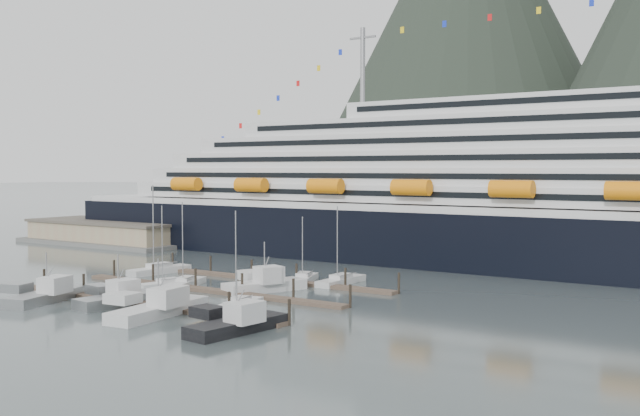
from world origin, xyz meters
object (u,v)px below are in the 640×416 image
(sailboat_c, at_px, (186,284))
(trawler_d, at_px, (236,324))
(trawler_b, at_px, (118,298))
(trawler_c, at_px, (157,308))
(sailboat_f, at_px, (304,279))
(trawler_a, at_px, (46,295))
(sailboat_g, at_px, (341,281))
(sailboat_h, at_px, (239,305))
(cruise_ship, at_px, (558,201))
(sailboat_e, at_px, (159,271))
(trawler_e, at_px, (264,284))
(sailboat_b, at_px, (168,285))
(warehouse, at_px, (111,234))

(sailboat_c, bearing_deg, trawler_d, -144.22)
(trawler_b, distance_m, trawler_c, 9.55)
(sailboat_f, xyz_separation_m, trawler_a, (-18.44, -33.50, 0.52))
(sailboat_g, height_order, sailboat_h, sailboat_h)
(cruise_ship, distance_m, trawler_b, 76.79)
(sailboat_h, distance_m, trawler_c, 10.53)
(trawler_b, bearing_deg, sailboat_c, 20.42)
(trawler_d, bearing_deg, trawler_c, 89.18)
(sailboat_e, distance_m, sailboat_h, 36.04)
(cruise_ship, bearing_deg, trawler_e, -121.21)
(sailboat_g, relative_size, trawler_c, 0.82)
(sailboat_b, relative_size, sailboat_e, 0.81)
(sailboat_b, relative_size, trawler_a, 0.92)
(sailboat_f, bearing_deg, sailboat_h, 173.81)
(trawler_a, relative_size, trawler_d, 1.08)
(warehouse, bearing_deg, trawler_a, -46.04)
(trawler_e, bearing_deg, warehouse, 87.19)
(sailboat_g, bearing_deg, trawler_d, -165.63)
(cruise_ship, bearing_deg, trawler_d, -101.10)
(warehouse, relative_size, sailboat_g, 3.67)
(sailboat_c, distance_m, trawler_d, 33.48)
(sailboat_f, relative_size, trawler_a, 0.78)
(sailboat_g, bearing_deg, cruise_ship, -32.90)
(sailboat_e, height_order, trawler_b, sailboat_e)
(cruise_ship, height_order, sailboat_e, cruise_ship)
(trawler_a, bearing_deg, sailboat_h, -81.65)
(sailboat_h, xyz_separation_m, trawler_a, (-24.56, -10.86, 0.51))
(sailboat_f, bearing_deg, cruise_ship, -59.39)
(sailboat_h, bearing_deg, trawler_a, 103.32)
(trawler_c, bearing_deg, cruise_ship, -28.58)
(sailboat_e, bearing_deg, sailboat_b, -122.37)
(trawler_e, bearing_deg, trawler_a, 163.01)
(trawler_a, bearing_deg, cruise_ship, -49.40)
(sailboat_c, xyz_separation_m, trawler_d, (27.01, -19.79, 0.51))
(cruise_ship, xyz_separation_m, sailboat_b, (-42.19, -52.38, -11.64))
(warehouse, distance_m, trawler_b, 84.29)
(trawler_b, relative_size, trawler_e, 0.92)
(sailboat_e, xyz_separation_m, trawler_d, (40.72, -27.41, 0.48))
(sailboat_c, distance_m, trawler_a, 20.82)
(trawler_b, height_order, trawler_c, trawler_c)
(trawler_a, height_order, trawler_b, trawler_b)
(trawler_a, bearing_deg, warehouse, 28.45)
(trawler_a, bearing_deg, trawler_d, -105.42)
(trawler_b, xyz_separation_m, trawler_d, (23.17, -3.50, -0.00))
(sailboat_g, bearing_deg, sailboat_h, -179.49)
(sailboat_f, bearing_deg, trawler_e, 160.06)
(trawler_b, bearing_deg, sailboat_b, 27.85)
(sailboat_b, relative_size, trawler_e, 0.99)
(trawler_b, relative_size, trawler_d, 0.93)
(sailboat_b, height_order, trawler_c, sailboat_b)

